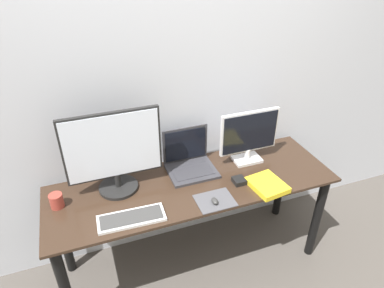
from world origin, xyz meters
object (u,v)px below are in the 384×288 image
Objects in this scene: monitor_left at (114,152)px; keyboard at (131,218)px; book at (267,185)px; power_brick at (239,181)px; laptop at (189,160)px; mouse at (215,201)px; monitor_right at (249,136)px; mug at (57,201)px.

monitor_left reaches higher than keyboard.
book reaches higher than power_brick.
power_brick is at bearing 145.03° from book.
book is (0.86, -0.31, -0.25)m from monitor_left.
laptop is 0.36m from power_brick.
book reaches higher than keyboard.
book is (0.36, 0.03, -0.00)m from mouse.
monitor_right reaches higher than mouse.
laptop is at bearing 172.83° from monitor_right.
monitor_left is 0.89m from monitor_right.
monitor_right is at bearing 51.71° from power_brick.
monitor_right is 1.66× the size of book.
mug is (-1.22, 0.26, 0.03)m from book.
mug reaches higher than keyboard.
mug is (-0.85, 0.29, 0.02)m from mouse.
keyboard is 4.37× the size of mug.
keyboard is 4.80× the size of power_brick.
keyboard is (-0.46, -0.35, -0.06)m from laptop.
book reaches higher than mouse.
monitor_right reaches higher than keyboard.
keyboard is 0.48m from mouse.
keyboard is at bearing -33.53° from mug.
mouse is at bearing -139.07° from monitor_right.
monitor_left reaches higher than book.
monitor_right is at bearing -7.17° from laptop.
mouse is (-0.39, -0.33, -0.18)m from monitor_right.
keyboard is at bearing -86.32° from monitor_left.
keyboard is 0.84m from book.
monitor_left reaches higher than monitor_right.
monitor_right is 0.36m from book.
monitor_left is 2.28× the size of book.
book is 1.25m from mug.
monitor_left is at bearing 7.54° from mug.
keyboard is at bearing -172.81° from power_brick.
book is 3.16× the size of power_brick.
mug is at bearing 167.93° from book.
monitor_left is 1.38× the size of monitor_right.
power_brick is (0.72, -0.21, -0.25)m from monitor_left.
power_brick is (1.08, -0.16, -0.03)m from mug.
monitor_right is at bearing 0.01° from monitor_left.
monitor_left is 1.81× the size of laptop.
laptop reaches higher than book.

